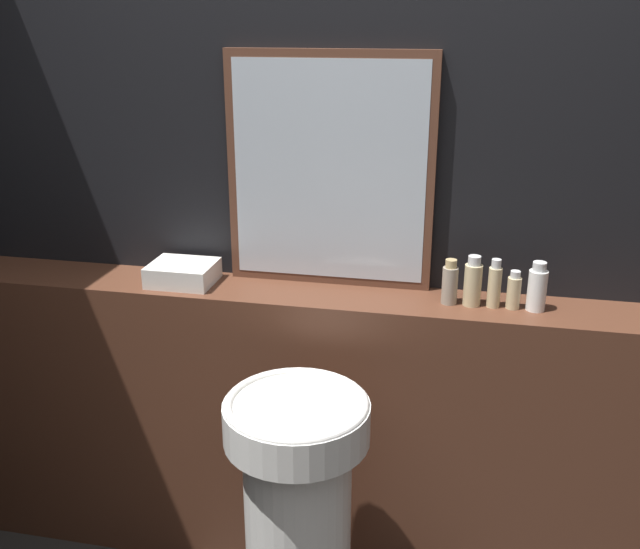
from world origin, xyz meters
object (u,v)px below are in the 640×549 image
shampoo_bottle (450,283)px  mirror (329,172)px  pedestal_sink (298,523)px  body_wash_bottle (514,291)px  lotion_bottle (494,285)px  hand_soap_bottle (537,288)px  conditioner_bottle (473,283)px  towel_stack (183,273)px

shampoo_bottle → mirror: bearing=165.4°
mirror → pedestal_sink: bearing=-88.1°
shampoo_bottle → body_wash_bottle: size_ratio=1.19×
pedestal_sink → shampoo_bottle: size_ratio=6.37×
body_wash_bottle → shampoo_bottle: bearing=-180.0°
mirror → shampoo_bottle: 0.49m
pedestal_sink → mirror: bearing=91.9°
pedestal_sink → shampoo_bottle: bearing=48.8°
shampoo_bottle → pedestal_sink: bearing=-131.2°
body_wash_bottle → pedestal_sink: bearing=-142.7°
lotion_bottle → hand_soap_bottle: size_ratio=1.00×
shampoo_bottle → conditioner_bottle: bearing=0.0°
pedestal_sink → towel_stack: size_ratio=4.28×
lotion_bottle → mirror: bearing=169.0°
lotion_bottle → body_wash_bottle: lotion_bottle is taller
mirror → conditioner_bottle: size_ratio=4.71×
shampoo_bottle → hand_soap_bottle: size_ratio=0.93×
pedestal_sink → lotion_bottle: (0.49, 0.41, 0.59)m
towel_stack → shampoo_bottle: 0.83m
towel_stack → body_wash_bottle: (1.01, 0.00, 0.02)m
towel_stack → lotion_bottle: 0.95m
pedestal_sink → lotion_bottle: size_ratio=5.94×
pedestal_sink → conditioner_bottle: conditioner_bottle is taller
mirror → lotion_bottle: size_ratio=4.89×
mirror → towel_stack: (-0.45, -0.10, -0.32)m
pedestal_sink → conditioner_bottle: 0.83m
lotion_bottle → body_wash_bottle: size_ratio=1.28×
pedestal_sink → conditioner_bottle: size_ratio=5.71×
body_wash_bottle → conditioner_bottle: bearing=-180.0°
shampoo_bottle → conditioner_bottle: size_ratio=0.90×
lotion_bottle → hand_soap_bottle: same height
lotion_bottle → shampoo_bottle: bearing=-180.0°
hand_soap_bottle → shampoo_bottle: bearing=-180.0°
mirror → conditioner_bottle: mirror is taller
shampoo_bottle → conditioner_bottle: conditioner_bottle is taller
towel_stack → body_wash_bottle: body_wash_bottle is taller
mirror → lotion_bottle: bearing=-11.0°
shampoo_bottle → hand_soap_bottle: 0.24m
mirror → shampoo_bottle: (0.38, -0.10, -0.29)m
shampoo_bottle → hand_soap_bottle: hand_soap_bottle is taller
pedestal_sink → body_wash_bottle: body_wash_bottle is taller
shampoo_bottle → lotion_bottle: lotion_bottle is taller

